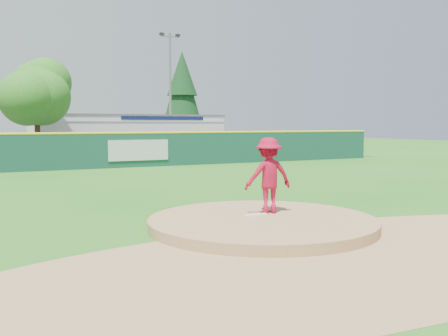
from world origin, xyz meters
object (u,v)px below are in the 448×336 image
pitcher (268,175)px  pool_building_grp (125,134)px  conifer_tree (182,94)px  deciduous_tree (36,93)px  light_pole_right (170,88)px  van (177,149)px

pitcher → pool_building_grp: 31.98m
pool_building_grp → conifer_tree: bearing=29.8°
pitcher → deciduous_tree: deciduous_tree is taller
pitcher → conifer_tree: bearing=-102.3°
light_pole_right → pitcher: bearing=-106.6°
pool_building_grp → deciduous_tree: deciduous_tree is taller
pitcher → conifer_tree: size_ratio=0.20×
deciduous_tree → van: bearing=-15.0°
pool_building_grp → light_pole_right: bearing=-44.9°
pool_building_grp → conifer_tree: (7.00, 4.01, 3.88)m
pool_building_grp → light_pole_right: light_pole_right is taller
van → deciduous_tree: 10.03m
pool_building_grp → conifer_tree: conifer_tree is taller
deciduous_tree → conifer_tree: conifer_tree is taller
van → conifer_tree: 15.46m
conifer_tree → deciduous_tree: bearing=-143.7°
pool_building_grp → van: bearing=-84.1°
deciduous_tree → light_pole_right: size_ratio=0.74×
deciduous_tree → conifer_tree: size_ratio=0.77×
pitcher → light_pole_right: size_ratio=0.19×
van → pool_building_grp: bearing=19.8°
deciduous_tree → light_pole_right: bearing=20.0°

